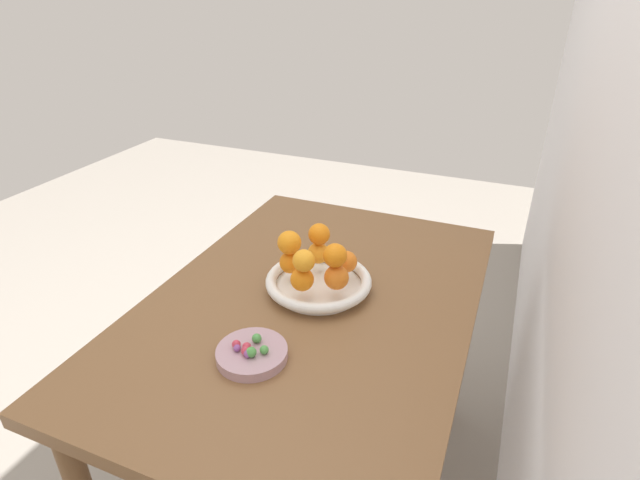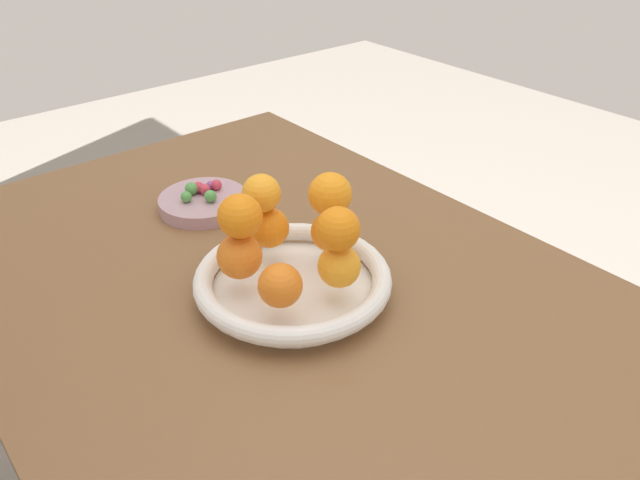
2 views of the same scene
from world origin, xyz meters
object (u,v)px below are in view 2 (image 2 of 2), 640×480
Objects in this scene: orange_3 at (240,256)px; orange_6 at (240,216)px; orange_4 at (280,285)px; orange_2 at (269,228)px; candy_ball_4 at (211,185)px; candy_ball_6 at (191,189)px; candy_ball_7 at (205,189)px; candy_ball_1 at (210,196)px; fruit_bowl at (292,282)px; orange_5 at (330,194)px; orange_7 at (261,193)px; candy_dish at (204,202)px; candy_ball_3 at (216,185)px; orange_8 at (338,229)px; dining_table at (277,329)px; candy_ball_5 at (186,197)px; candy_ball_0 at (199,187)px; orange_0 at (339,266)px; orange_1 at (331,232)px; candy_ball_2 at (193,188)px.

orange_6 reaches higher than orange_3.
orange_2 is at bearing -29.85° from orange_4.
candy_ball_6 is (0.00, 0.03, 0.00)m from candy_ball_4.
candy_ball_1 is at bearing 167.66° from candy_ball_7.
fruit_bowl is at bearing -119.73° from orange_3.
orange_5 is 1.12× the size of orange_7.
candy_ball_3 is at bearing -77.83° from candy_dish.
candy_dish is 0.37m from orange_8.
candy_ball_5 reaches higher than dining_table.
orange_5 is (0.06, -0.13, 0.06)m from orange_4.
dining_table is at bearing -79.68° from orange_6.
candy_ball_0 is at bearing -2.54° from candy_ball_1.
orange_5 is at bearing -34.03° from orange_8.
candy_ball_3 is at bearing -5.50° from orange_0.
candy_ball_5 is (0.22, 0.01, -0.04)m from orange_2.
orange_6 reaches higher than candy_ball_3.
candy_ball_6 is at bearing 83.93° from candy_ball_4.
candy_ball_1 is (0.25, 0.04, -0.04)m from orange_1.
candy_ball_4 is 0.69× the size of candy_ball_6.
candy_ball_6 reaches higher than candy_ball_7.
candy_ball_4 is (0.29, 0.02, -0.04)m from orange_1.
orange_1 is 2.70× the size of candy_ball_1.
orange_4 is (-0.05, 0.05, 0.05)m from fruit_bowl.
dining_table is at bearing 174.52° from candy_ball_2.
candy_ball_4 is at bearing 39.85° from candy_ball_3.
candy_dish is at bearing -0.48° from orange_0.
fruit_bowl is 14.30× the size of candy_ball_5.
candy_ball_0 is at bearing -0.92° from orange_0.
fruit_bowl is at bearing 172.43° from candy_ball_7.
orange_8 is 0.38m from candy_ball_6.
orange_1 reaches higher than candy_ball_7.
orange_1 is at bearing -134.52° from orange_7.
dining_table is 0.21m from orange_7.
fruit_bowl is at bearing 24.27° from orange_0.
candy_ball_6 is (0.02, -0.02, 0.00)m from candy_ball_5.
orange_1 is at bearing -135.97° from orange_2.
candy_ball_1 is at bearing -0.71° from orange_0.
candy_ball_7 is at bearing -8.50° from dining_table.
orange_2 is 0.14m from orange_4.
dining_table is 20.04× the size of orange_4.
candy_ball_1 is 1.10× the size of candy_ball_5.
fruit_bowl is 0.13m from orange_7.
candy_dish is at bearing 8.83° from orange_5.
orange_0 is 2.70× the size of candy_ball_1.
candy_ball_0 is 0.01m from candy_ball_2.
orange_7 is 0.95× the size of orange_8.
dining_table is at bearing 169.32° from orange_7.
fruit_bowl is at bearing 97.85° from orange_5.
orange_6 reaches higher than candy_ball_2.
dining_table is at bearing 168.11° from candy_ball_4.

